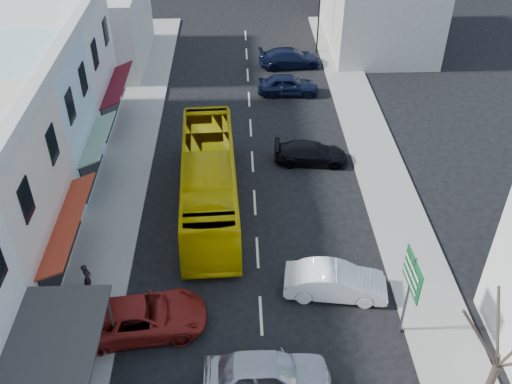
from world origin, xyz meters
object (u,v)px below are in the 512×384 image
(bus, at_px, (209,182))
(car_white, at_px, (335,283))
(direction_sign, at_px, (407,297))
(street_tree, at_px, (497,366))
(car_silver, at_px, (267,375))
(traffic_signal, at_px, (319,20))
(pedestrian_left, at_px, (87,276))
(car_red, at_px, (142,318))

(bus, height_order, car_white, bus)
(direction_sign, height_order, street_tree, street_tree)
(car_silver, xyz_separation_m, traffic_signal, (5.71, 31.57, 2.04))
(bus, xyz_separation_m, street_tree, (9.82, -13.29, 1.98))
(car_white, xyz_separation_m, pedestrian_left, (-11.01, 0.48, 0.30))
(bus, xyz_separation_m, car_white, (5.77, -6.68, -0.85))
(car_white, relative_size, car_red, 0.96)
(car_white, height_order, traffic_signal, traffic_signal)
(car_silver, xyz_separation_m, direction_sign, (5.71, 2.45, 1.41))
(pedestrian_left, relative_size, direction_sign, 0.40)
(traffic_signal, bearing_deg, street_tree, 97.25)
(bus, bearing_deg, street_tree, -56.07)
(bus, xyz_separation_m, traffic_signal, (8.21, 20.19, 1.19))
(car_white, relative_size, traffic_signal, 0.80)
(pedestrian_left, bearing_deg, car_white, -97.61)
(car_white, distance_m, car_red, 8.54)
(car_red, height_order, direction_sign, direction_sign)
(traffic_signal, bearing_deg, car_red, 73.80)
(car_white, xyz_separation_m, street_tree, (4.05, -6.61, 2.83))
(bus, bearing_deg, direction_sign, -49.93)
(car_red, xyz_separation_m, pedestrian_left, (-2.65, 2.20, 0.30))
(traffic_signal, bearing_deg, pedestrian_left, 67.50)
(car_red, height_order, traffic_signal, traffic_signal)
(car_white, bearing_deg, direction_sign, -125.25)
(car_silver, xyz_separation_m, pedestrian_left, (-7.73, 5.18, 0.30))
(street_tree, bearing_deg, direction_sign, 110.28)
(car_silver, distance_m, direction_sign, 6.38)
(car_red, bearing_deg, pedestrian_left, 42.86)
(bus, xyz_separation_m, car_silver, (2.49, -11.38, -0.85))
(car_red, relative_size, street_tree, 0.65)
(car_red, distance_m, direction_sign, 10.90)
(car_red, bearing_deg, direction_sign, -100.13)
(direction_sign, bearing_deg, pedestrian_left, 166.58)
(car_silver, relative_size, car_white, 1.00)
(street_tree, height_order, traffic_signal, street_tree)
(car_white, distance_m, traffic_signal, 27.06)
(car_red, xyz_separation_m, traffic_signal, (10.80, 28.59, 2.04))
(car_white, bearing_deg, car_silver, 152.53)
(car_silver, bearing_deg, traffic_signal, -10.70)
(car_red, bearing_deg, car_silver, -127.69)
(bus, height_order, street_tree, street_tree)
(direction_sign, xyz_separation_m, traffic_signal, (0.00, 29.12, 0.62))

